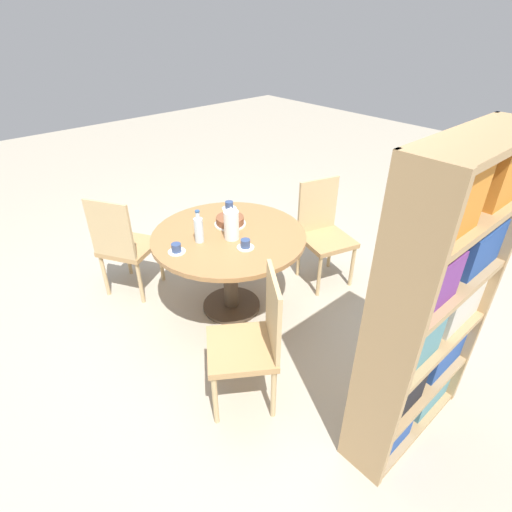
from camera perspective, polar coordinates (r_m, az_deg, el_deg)
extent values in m
plane|color=#B2A893|center=(3.55, -3.49, -7.19)|extent=(14.00, 14.00, 0.00)
cylinder|color=#473828|center=(3.54, -3.50, -7.00)|extent=(0.50, 0.50, 0.03)
cylinder|color=#473828|center=(3.33, -3.69, -2.38)|extent=(0.12, 0.12, 0.66)
cylinder|color=#9E7042|center=(3.15, -3.91, 2.86)|extent=(1.22, 1.22, 0.04)
cylinder|color=tan|center=(2.83, -6.15, -14.04)|extent=(0.03, 0.03, 0.41)
cylinder|color=tan|center=(2.60, -5.85, -19.75)|extent=(0.03, 0.03, 0.41)
cylinder|color=tan|center=(2.85, 1.29, -13.45)|extent=(0.03, 0.03, 0.41)
cylinder|color=tan|center=(2.61, 2.51, -19.04)|extent=(0.03, 0.03, 0.41)
cube|color=tan|center=(2.55, -2.15, -13.07)|extent=(0.58, 0.58, 0.04)
cube|color=tan|center=(2.38, 2.48, -8.04)|extent=(0.25, 0.34, 0.50)
cylinder|color=tan|center=(3.59, 9.00, -2.87)|extent=(0.03, 0.03, 0.41)
cylinder|color=tan|center=(3.78, 13.58, -1.49)|extent=(0.03, 0.03, 0.41)
cylinder|color=tan|center=(3.84, 6.09, -0.10)|extent=(0.03, 0.03, 0.41)
cylinder|color=tan|center=(4.02, 10.52, 1.06)|extent=(0.03, 0.03, 0.41)
cube|color=tan|center=(3.68, 10.13, 2.20)|extent=(0.52, 0.52, 0.04)
cube|color=tan|center=(3.70, 8.82, 7.22)|extent=(0.39, 0.14, 0.50)
cylinder|color=tan|center=(3.85, -13.43, -0.77)|extent=(0.03, 0.03, 0.41)
cylinder|color=tan|center=(4.03, -17.86, 0.10)|extent=(0.03, 0.03, 0.41)
cylinder|color=tan|center=(3.61, -16.21, -3.72)|extent=(0.03, 0.03, 0.41)
cylinder|color=tan|center=(3.80, -20.79, -2.64)|extent=(0.03, 0.03, 0.41)
cube|color=tan|center=(3.70, -17.63, 1.25)|extent=(0.58, 0.58, 0.04)
cube|color=tan|center=(3.44, -20.12, 3.51)|extent=(0.23, 0.36, 0.50)
cube|color=tan|center=(1.95, 18.05, -13.07)|extent=(0.04, 0.28, 1.82)
cube|color=tan|center=(2.61, 28.30, -2.99)|extent=(0.04, 0.28, 1.82)
cube|color=tan|center=(2.30, 21.14, -5.91)|extent=(0.90, 0.02, 1.82)
cube|color=tan|center=(2.88, 19.87, -21.24)|extent=(0.83, 0.27, 0.04)
cube|color=tan|center=(2.62, 21.29, -16.64)|extent=(0.83, 0.27, 0.04)
cube|color=tan|center=(2.37, 23.01, -10.74)|extent=(0.83, 0.27, 0.04)
cube|color=tan|center=(2.16, 25.02, -3.58)|extent=(0.83, 0.27, 0.04)
cube|color=tan|center=(1.99, 27.38, 4.98)|extent=(0.83, 0.27, 0.04)
cube|color=tan|center=(1.88, 30.03, 14.33)|extent=(0.83, 0.27, 0.04)
cube|color=#234793|center=(2.62, 17.49, -22.04)|extent=(0.37, 0.21, 0.28)
cube|color=teal|center=(2.92, 22.59, -16.54)|extent=(0.37, 0.21, 0.26)
cube|color=black|center=(2.38, 18.70, -17.59)|extent=(0.36, 0.21, 0.22)
cube|color=#234793|center=(2.70, 24.09, -11.78)|extent=(0.36, 0.21, 0.23)
cube|color=teal|center=(2.13, 20.48, -11.12)|extent=(0.37, 0.21, 0.22)
cube|color=beige|center=(2.46, 25.96, -5.33)|extent=(0.37, 0.21, 0.27)
cube|color=#703384|center=(1.91, 22.45, -2.98)|extent=(0.36, 0.21, 0.23)
cube|color=#234793|center=(2.29, 28.04, 1.65)|extent=(0.36, 0.21, 0.23)
cube|color=orange|center=(1.72, 24.95, 7.61)|extent=(0.34, 0.21, 0.29)
cube|color=orange|center=(2.16, 30.70, 10.42)|extent=(0.34, 0.21, 0.26)
cylinder|color=white|center=(3.03, -3.52, 4.43)|extent=(0.11, 0.11, 0.23)
cone|color=white|center=(2.97, -3.60, 6.54)|extent=(0.10, 0.10, 0.02)
sphere|color=white|center=(2.96, -3.61, 6.86)|extent=(0.02, 0.02, 0.02)
cylinder|color=silver|center=(3.01, -8.17, 3.67)|extent=(0.07, 0.07, 0.19)
cylinder|color=silver|center=(2.96, -8.35, 5.76)|extent=(0.03, 0.03, 0.05)
cylinder|color=#2D5184|center=(2.94, -8.40, 6.34)|extent=(0.04, 0.04, 0.01)
cylinder|color=white|center=(3.28, -3.71, 4.59)|extent=(0.26, 0.26, 0.01)
cylinder|color=brown|center=(3.26, -3.73, 5.13)|extent=(0.23, 0.23, 0.06)
cylinder|color=silver|center=(2.95, -1.51, 1.23)|extent=(0.13, 0.13, 0.01)
cylinder|color=#334775|center=(2.93, -1.52, 1.82)|extent=(0.07, 0.07, 0.06)
cylinder|color=silver|center=(3.54, -3.83, 6.78)|extent=(0.13, 0.13, 0.01)
cylinder|color=#334775|center=(3.53, -3.85, 7.29)|extent=(0.07, 0.07, 0.06)
cylinder|color=silver|center=(2.95, -11.24, 0.60)|extent=(0.13, 0.13, 0.01)
cylinder|color=#334775|center=(2.93, -11.31, 1.18)|extent=(0.07, 0.07, 0.06)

